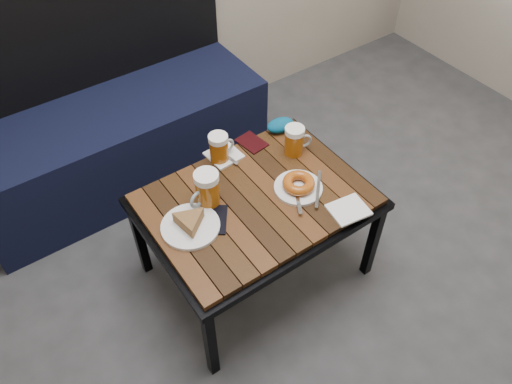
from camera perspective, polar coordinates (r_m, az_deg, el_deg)
bench at (r=2.52m, az=-15.58°, el=6.35°), size 1.40×0.50×0.95m
cafe_table at (r=1.89m, az=0.00°, el=-1.49°), size 0.84×0.62×0.47m
beer_mug_left at (r=1.79m, az=-5.65°, el=0.33°), size 0.14×0.11×0.15m
beer_mug_centre at (r=1.97m, az=-4.22°, el=5.05°), size 0.11×0.08×0.12m
beer_mug_right at (r=2.00m, az=4.45°, el=5.89°), size 0.12×0.10×0.13m
plate_pie at (r=1.76m, az=-7.55°, el=-3.59°), size 0.21×0.21×0.06m
plate_bagel at (r=1.88m, az=4.90°, el=0.79°), size 0.22×0.22×0.05m
napkin_left at (r=2.02m, az=-3.69°, el=4.24°), size 0.13×0.17×0.01m
napkin_right at (r=1.84m, az=10.53°, el=-2.02°), size 0.15×0.13×0.01m
passport_navy at (r=1.79m, az=-4.94°, el=-3.16°), size 0.16×0.17×0.01m
passport_burgundy at (r=2.07m, az=-0.49°, el=5.68°), size 0.10×0.13×0.01m
knit_pouch at (r=2.13m, az=2.80°, el=7.65°), size 0.13×0.09×0.05m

